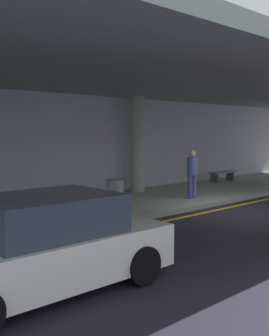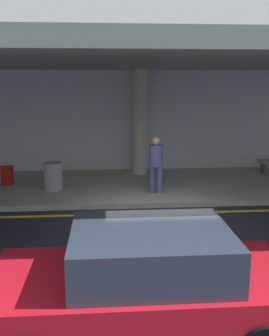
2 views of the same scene
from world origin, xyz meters
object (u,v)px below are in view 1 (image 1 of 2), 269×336
at_px(car_white, 42,246).
at_px(suitcase_upright_primary, 59,200).
at_px(traveler_with_luggage, 192,171).
at_px(trash_bin_steel, 115,194).
at_px(bench_metal, 223,174).
at_px(support_column_left_mid, 137,145).

relative_size(car_white, suitcase_upright_primary, 4.56).
bearing_deg(suitcase_upright_primary, car_white, -143.00).
height_order(car_white, suitcase_upright_primary, car_white).
xyz_separation_m(traveler_with_luggage, suitcase_upright_primary, (-4.62, 1.24, -0.65)).
xyz_separation_m(traveler_with_luggage, trash_bin_steel, (-3.07, 0.54, -0.54)).
bearing_deg(car_white, trash_bin_steel, 39.91).
relative_size(suitcase_upright_primary, trash_bin_steel, 1.06).
relative_size(suitcase_upright_primary, bench_metal, 0.56).
xyz_separation_m(car_white, suitcase_upright_primary, (3.35, 4.82, -0.25)).
bearing_deg(car_white, traveler_with_luggage, 24.07).
xyz_separation_m(support_column_left_mid, suitcase_upright_primary, (-4.38, -1.29, -1.51)).
xyz_separation_m(support_column_left_mid, traveler_with_luggage, (0.24, -2.53, -0.86)).
height_order(support_column_left_mid, suitcase_upright_primary, support_column_left_mid).
bearing_deg(trash_bin_steel, bench_metal, 11.37).
relative_size(bench_metal, trash_bin_steel, 1.88).
bearing_deg(bench_metal, traveler_with_luggage, -156.19).
distance_m(support_column_left_mid, bench_metal, 5.28).
height_order(traveler_with_luggage, suitcase_upright_primary, traveler_with_luggage).
distance_m(support_column_left_mid, car_white, 9.93).
bearing_deg(trash_bin_steel, suitcase_upright_primary, 155.76).
relative_size(car_white, trash_bin_steel, 4.82).
height_order(support_column_left_mid, bench_metal, support_column_left_mid).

